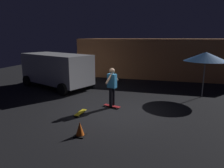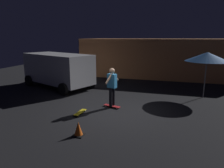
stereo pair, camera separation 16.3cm
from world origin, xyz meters
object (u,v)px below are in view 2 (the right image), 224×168
(parked_van, at_px, (58,68))
(skater, at_px, (112,84))
(traffic_cone, at_px, (78,129))
(patio_umbrella, at_px, (207,57))
(skateboard_spare, at_px, (80,112))
(skateboard_ridden, at_px, (112,106))

(parked_van, height_order, skater, parked_van)
(skater, relative_size, traffic_cone, 3.63)
(parked_van, distance_m, patio_umbrella, 8.35)
(patio_umbrella, bearing_deg, traffic_cone, -127.15)
(skateboard_spare, bearing_deg, skater, 48.12)
(parked_van, xyz_separation_m, skater, (4.25, -2.70, -0.12))
(patio_umbrella, height_order, skater, patio_umbrella)
(skater, bearing_deg, patio_umbrella, 34.80)
(skater, xyz_separation_m, traffic_cone, (-0.24, -2.85, -0.83))
(skateboard_ridden, distance_m, skater, 0.98)
(skateboard_spare, distance_m, skater, 1.80)
(skateboard_spare, xyz_separation_m, skater, (1.01, 1.12, 0.98))
(parked_van, height_order, traffic_cone, parked_van)
(parked_van, relative_size, skater, 2.98)
(skater, bearing_deg, skateboard_ridden, 0.00)
(patio_umbrella, distance_m, skater, 5.03)
(patio_umbrella, bearing_deg, parked_van, -179.23)
(traffic_cone, bearing_deg, patio_umbrella, 52.85)
(skateboard_ridden, xyz_separation_m, skateboard_spare, (-1.01, -1.12, 0.00))
(parked_van, bearing_deg, skater, -32.42)
(parked_van, relative_size, skateboard_ridden, 6.18)
(parked_van, xyz_separation_m, traffic_cone, (4.01, -5.55, -0.95))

